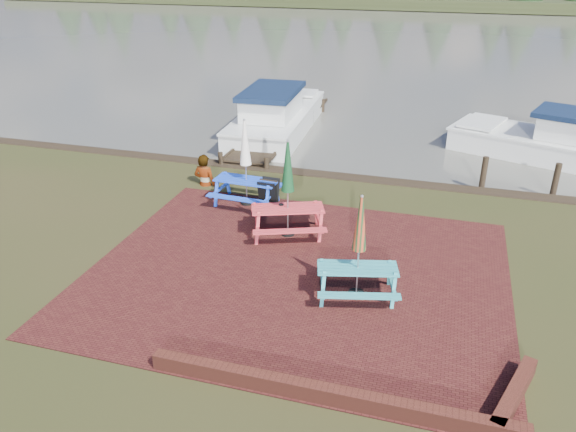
% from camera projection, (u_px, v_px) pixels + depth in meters
% --- Properties ---
extents(ground, '(120.00, 120.00, 0.00)m').
position_uv_depth(ground, '(284.00, 298.00, 11.49)').
color(ground, black).
rests_on(ground, ground).
extents(paving, '(9.00, 7.50, 0.02)m').
position_uv_depth(paving, '(297.00, 273.00, 12.35)').
color(paving, '#371211').
rests_on(paving, ground).
extents(brick_wall, '(6.21, 1.79, 0.30)m').
position_uv_depth(brick_wall, '(371.00, 395.00, 8.79)').
color(brick_wall, '#4C1E16').
rests_on(brick_wall, ground).
extents(water, '(120.00, 60.00, 0.02)m').
position_uv_depth(water, '(421.00, 41.00, 43.52)').
color(water, '#48473E').
rests_on(water, ground).
extents(picnic_table_teal, '(1.91, 1.78, 2.24)m').
position_uv_depth(picnic_table_teal, '(358.00, 263.00, 11.23)').
color(picnic_table_teal, teal).
rests_on(picnic_table_teal, ground).
extents(picnic_table_red, '(2.20, 2.09, 2.44)m').
position_uv_depth(picnic_table_red, '(288.00, 203.00, 13.66)').
color(picnic_table_red, '#C23138').
rests_on(picnic_table_red, ground).
extents(picnic_table_blue, '(1.82, 1.64, 2.42)m').
position_uv_depth(picnic_table_blue, '(246.00, 176.00, 15.35)').
color(picnic_table_blue, blue).
rests_on(picnic_table_blue, ground).
extents(chalkboard, '(0.52, 0.51, 0.82)m').
position_uv_depth(chalkboard, '(269.00, 194.00, 15.30)').
color(chalkboard, black).
rests_on(chalkboard, ground).
extents(jetty, '(1.76, 9.08, 1.00)m').
position_uv_depth(jetty, '(281.00, 127.00, 22.10)').
color(jetty, black).
rests_on(jetty, ground).
extents(boat_jetty, '(2.84, 7.33, 2.09)m').
position_uv_depth(boat_jetty, '(276.00, 118.00, 22.16)').
color(boat_jetty, silver).
rests_on(boat_jetty, ground).
extents(boat_near, '(7.47, 4.66, 1.91)m').
position_uv_depth(boat_near, '(562.00, 145.00, 19.28)').
color(boat_near, silver).
rests_on(boat_near, ground).
extents(person, '(0.73, 0.51, 1.90)m').
position_uv_depth(person, '(203.00, 155.00, 16.58)').
color(person, gray).
rests_on(person, ground).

